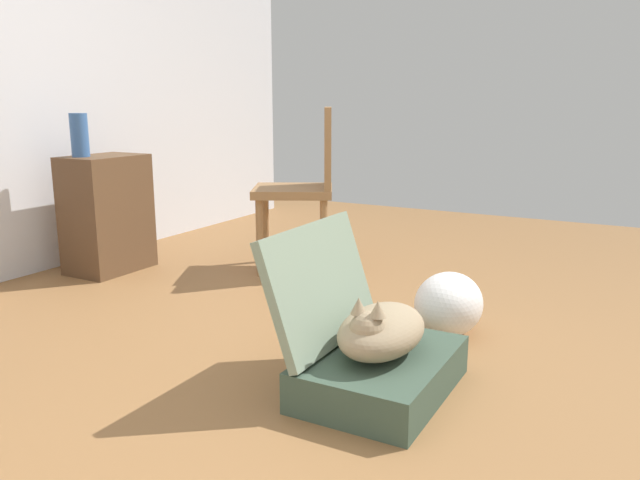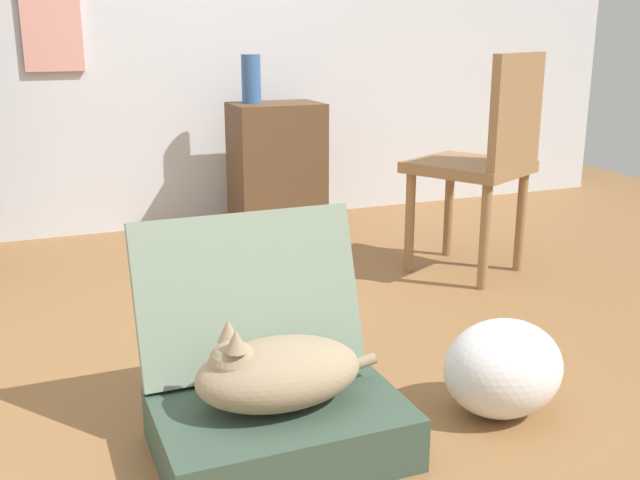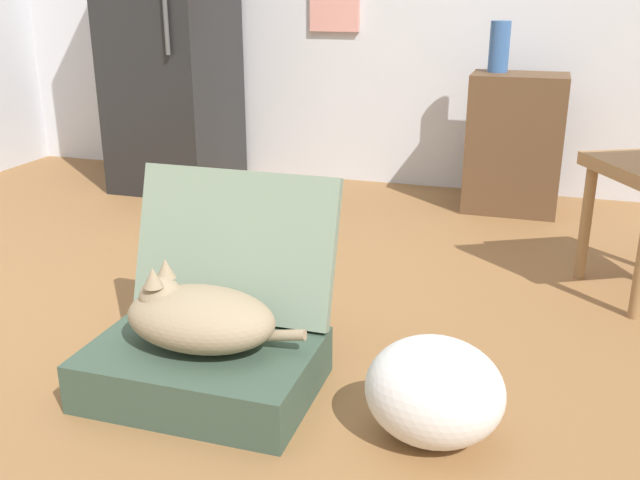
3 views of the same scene
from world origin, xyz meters
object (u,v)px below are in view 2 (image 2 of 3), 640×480
Objects in this scene: suitcase_base at (280,428)px; cat at (275,372)px; vase_tall at (251,79)px; chair at (485,157)px; side_table at (277,169)px; plastic_bag_white at (503,368)px.

cat reaches higher than suitcase_base.
chair is (0.73, -1.10, -0.29)m from vase_tall.
side_table is (0.74, 2.14, 0.28)m from suitcase_base.
side_table is at bearing 88.31° from plastic_bag_white.
vase_tall is at bearing 91.40° from plastic_bag_white.
vase_tall is at bearing 74.28° from suitcase_base.
cat is at bearing -105.98° from vase_tall.
plastic_bag_white is 1.38m from chair.
plastic_bag_white is 0.36× the size of chair.
suitcase_base is 0.17m from cat.
plastic_bag_white is 2.19m from side_table.
suitcase_base is 2.40m from vase_tall.
side_table is (0.75, 2.14, 0.12)m from cat.
cat is at bearing 11.01° from chair.
side_table is at bearing 70.81° from cat.
vase_tall is 0.25× the size of chair.
cat is 0.73× the size of side_table.
suitcase_base is 2.28m from side_table.
side_table is at bearing -21.38° from vase_tall.
plastic_bag_white is at bearing -3.33° from suitcase_base.
plastic_bag_white is at bearing 31.36° from chair.
vase_tall is at bearing 158.62° from side_table.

